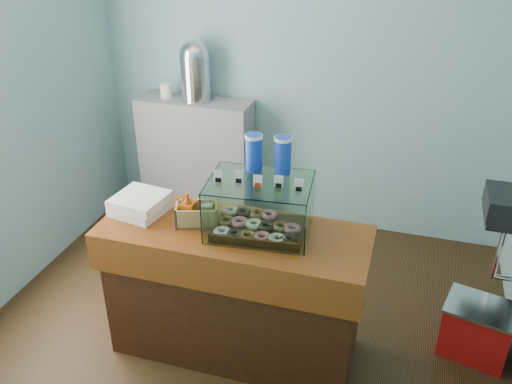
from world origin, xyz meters
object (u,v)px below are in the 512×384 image
(display_case, at_px, (260,203))
(coffee_urn, at_px, (195,69))
(counter, at_px, (235,291))
(red_cooler, at_px, (477,329))

(display_case, distance_m, coffee_urn, 1.85)
(counter, xyz_separation_m, coffee_urn, (-0.87, 1.58, 0.91))
(counter, bearing_deg, red_cooler, 15.29)
(display_case, height_order, coffee_urn, coffee_urn)
(counter, relative_size, display_case, 2.58)
(counter, bearing_deg, coffee_urn, 118.87)
(red_cooler, bearing_deg, coffee_urn, 167.19)
(counter, xyz_separation_m, display_case, (0.14, 0.07, 0.61))
(coffee_urn, relative_size, red_cooler, 1.05)
(display_case, bearing_deg, red_cooler, 8.59)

